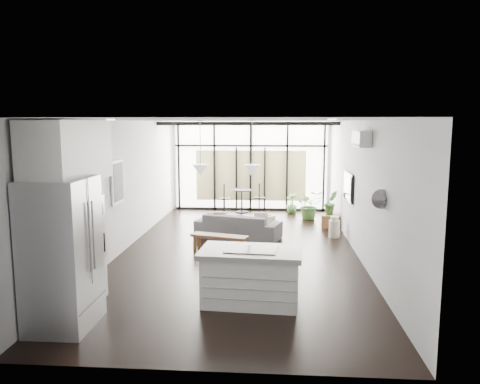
# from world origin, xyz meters

# --- Properties ---
(floor) EXTENTS (5.00, 10.00, 0.00)m
(floor) POSITION_xyz_m (0.00, 0.00, 0.00)
(floor) COLOR black
(floor) RESTS_ON ground
(ceiling) EXTENTS (5.00, 10.00, 0.00)m
(ceiling) POSITION_xyz_m (0.00, 0.00, 2.80)
(ceiling) COLOR white
(ceiling) RESTS_ON ground
(wall_left) EXTENTS (0.02, 10.00, 2.80)m
(wall_left) POSITION_xyz_m (-2.50, 0.00, 1.40)
(wall_left) COLOR silver
(wall_left) RESTS_ON ground
(wall_right) EXTENTS (0.02, 10.00, 2.80)m
(wall_right) POSITION_xyz_m (2.50, 0.00, 1.40)
(wall_right) COLOR silver
(wall_right) RESTS_ON ground
(wall_back) EXTENTS (5.00, 0.02, 2.80)m
(wall_back) POSITION_xyz_m (0.00, 5.00, 1.40)
(wall_back) COLOR silver
(wall_back) RESTS_ON ground
(wall_front) EXTENTS (5.00, 0.02, 2.80)m
(wall_front) POSITION_xyz_m (0.00, -5.00, 1.40)
(wall_front) COLOR silver
(wall_front) RESTS_ON ground
(glazing) EXTENTS (5.00, 0.20, 2.80)m
(glazing) POSITION_xyz_m (0.00, 4.88, 1.40)
(glazing) COLOR black
(glazing) RESTS_ON ground
(skylight) EXTENTS (4.70, 1.90, 0.06)m
(skylight) POSITION_xyz_m (0.00, 4.00, 2.77)
(skylight) COLOR white
(skylight) RESTS_ON ceiling
(neighbour_building) EXTENTS (3.50, 0.02, 1.60)m
(neighbour_building) POSITION_xyz_m (0.00, 4.95, 1.10)
(neighbour_building) COLOR #D5C687
(neighbour_building) RESTS_ON ground
(island) EXTENTS (1.60, 1.02, 0.84)m
(island) POSITION_xyz_m (0.40, -2.95, 0.42)
(island) COLOR silver
(island) RESTS_ON floor
(cooktop) EXTENTS (0.81, 0.57, 0.01)m
(cooktop) POSITION_xyz_m (0.40, -2.95, 0.85)
(cooktop) COLOR black
(cooktop) RESTS_ON island
(fridge) EXTENTS (0.79, 0.98, 2.03)m
(fridge) POSITION_xyz_m (-2.08, -3.95, 1.01)
(fridge) COLOR #A1A1A5
(fridge) RESTS_ON floor
(appliance_column) EXTENTS (0.56, 0.59, 2.18)m
(appliance_column) POSITION_xyz_m (-2.20, -3.05, 1.09)
(appliance_column) COLOR silver
(appliance_column) RESTS_ON floor
(upper_cabinets) EXTENTS (0.62, 1.75, 0.86)m
(upper_cabinets) POSITION_xyz_m (-2.12, -3.50, 2.35)
(upper_cabinets) COLOR silver
(upper_cabinets) RESTS_ON wall_left
(pendant_left) EXTENTS (0.26, 0.26, 0.18)m
(pendant_left) POSITION_xyz_m (-0.40, -2.65, 2.02)
(pendant_left) COLOR white
(pendant_left) RESTS_ON ceiling
(pendant_right) EXTENTS (0.26, 0.26, 0.18)m
(pendant_right) POSITION_xyz_m (0.40, -2.65, 2.02)
(pendant_right) COLOR white
(pendant_right) RESTS_ON ceiling
(sofa) EXTENTS (2.11, 1.12, 0.79)m
(sofa) POSITION_xyz_m (-0.11, 1.19, 0.40)
(sofa) COLOR #4A4A4D
(sofa) RESTS_ON floor
(console_bench) EXTENTS (1.28, 0.63, 0.40)m
(console_bench) POSITION_xyz_m (-0.40, -0.21, 0.20)
(console_bench) COLOR brown
(console_bench) RESTS_ON floor
(pouf) EXTENTS (0.55, 0.55, 0.37)m
(pouf) POSITION_xyz_m (0.56, 2.19, 0.19)
(pouf) COLOR beige
(pouf) RESTS_ON floor
(crate) EXTENTS (0.50, 0.50, 0.35)m
(crate) POSITION_xyz_m (2.25, 2.49, 0.18)
(crate) COLOR brown
(crate) RESTS_ON floor
(plant_tall) EXTENTS (0.95, 1.01, 0.65)m
(plant_tall) POSITION_xyz_m (1.77, 3.56, 0.32)
(plant_tall) COLOR #39652B
(plant_tall) RESTS_ON floor
(plant_med) EXTENTS (0.63, 0.71, 0.35)m
(plant_med) POSITION_xyz_m (1.29, 4.38, 0.17)
(plant_med) COLOR #39652B
(plant_med) RESTS_ON floor
(plant_crate) EXTENTS (0.55, 0.73, 0.29)m
(plant_crate) POSITION_xyz_m (2.25, 2.49, 0.49)
(plant_crate) COLOR #39652B
(plant_crate) RESTS_ON crate
(milk_can) EXTENTS (0.27, 0.27, 0.52)m
(milk_can) POSITION_xyz_m (2.22, 1.40, 0.26)
(milk_can) COLOR beige
(milk_can) RESTS_ON floor
(bistro_set) EXTENTS (1.68, 0.94, 0.76)m
(bistro_set) POSITION_xyz_m (-0.25, 4.47, 0.38)
(bistro_set) COLOR black
(bistro_set) RESTS_ON floor
(tv) EXTENTS (0.05, 1.10, 0.65)m
(tv) POSITION_xyz_m (2.46, 1.00, 1.30)
(tv) COLOR black
(tv) RESTS_ON wall_right
(ac_unit) EXTENTS (0.22, 0.90, 0.30)m
(ac_unit) POSITION_xyz_m (2.38, -0.80, 2.45)
(ac_unit) COLOR silver
(ac_unit) RESTS_ON wall_right
(framed_art) EXTENTS (0.04, 0.70, 0.90)m
(framed_art) POSITION_xyz_m (-2.47, -0.50, 1.55)
(framed_art) COLOR black
(framed_art) RESTS_ON wall_left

